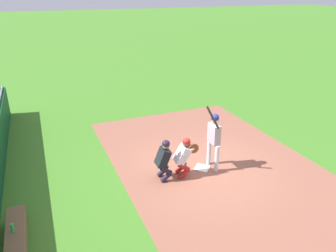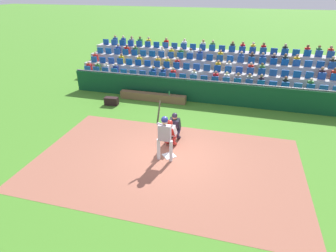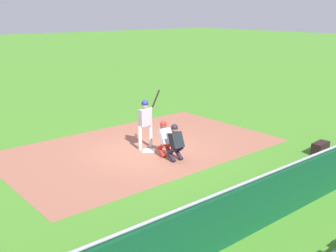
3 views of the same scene
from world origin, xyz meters
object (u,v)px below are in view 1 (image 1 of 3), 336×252
at_px(home_plate_marker, 202,168).
at_px(catcher_crouching, 184,155).
at_px(batter_at_plate, 214,135).
at_px(water_bottle_on_bench, 12,228).
at_px(home_plate_umpire, 164,158).

relative_size(home_plate_marker, catcher_crouching, 0.35).
relative_size(home_plate_marker, batter_at_plate, 0.19).
xyz_separation_m(catcher_crouching, water_bottle_on_bench, (1.35, -4.70, -0.16)).
distance_m(batter_at_plate, water_bottle_on_bench, 5.94).
bearing_deg(water_bottle_on_bench, home_plate_umpire, 108.82).
xyz_separation_m(batter_at_plate, water_bottle_on_bench, (1.42, -5.73, -0.61)).
bearing_deg(water_bottle_on_bench, batter_at_plate, 103.86).
bearing_deg(catcher_crouching, batter_at_plate, 93.67).
bearing_deg(home_plate_umpire, water_bottle_on_bench, -71.18).
height_order(catcher_crouching, home_plate_umpire, home_plate_umpire).
distance_m(home_plate_marker, catcher_crouching, 1.02).
xyz_separation_m(home_plate_marker, water_bottle_on_bench, (1.51, -5.43, 0.53)).
bearing_deg(catcher_crouching, home_plate_marker, 102.72).
xyz_separation_m(batter_at_plate, home_plate_umpire, (0.03, -1.66, -0.45)).
distance_m(home_plate_marker, home_plate_umpire, 1.52).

